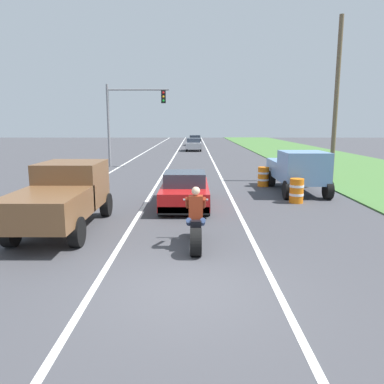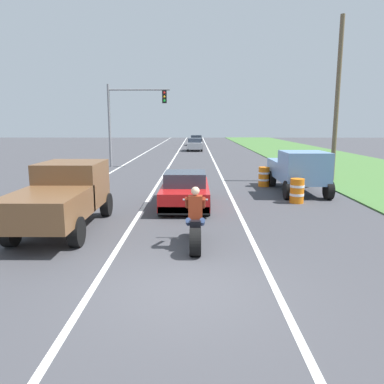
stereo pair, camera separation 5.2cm
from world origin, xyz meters
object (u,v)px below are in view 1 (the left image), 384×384
pickup_truck_left_lane_brown (63,194)px  traffic_light_mast_near (127,112)px  sports_car_red (185,190)px  construction_barrel_mid (263,177)px  construction_barrel_nearest (297,191)px  distant_car_far_ahead (194,144)px  distant_car_further_ahead (195,140)px  motorcycle_with_rider (196,226)px  pickup_truck_right_shoulder_light_blue (297,169)px

pickup_truck_left_lane_brown → traffic_light_mast_near: (-0.95, 16.85, 2.89)m
sports_car_red → construction_barrel_mid: size_ratio=4.30×
construction_barrel_nearest → distant_car_far_ahead: size_ratio=0.25×
sports_car_red → distant_car_further_ahead: (0.48, 41.89, 0.14)m
traffic_light_mast_near → construction_barrel_mid: 12.68m
distant_car_further_ahead → sports_car_red: bearing=-90.7°
sports_car_red → construction_barrel_nearest: 4.59m
traffic_light_mast_near → motorcycle_with_rider: bearing=-75.1°
construction_barrel_nearest → distant_car_further_ahead: size_ratio=0.25×
construction_barrel_nearest → distant_car_far_ahead: distant_car_far_ahead is taller
motorcycle_with_rider → construction_barrel_nearest: bearing=53.9°
motorcycle_with_rider → distant_car_further_ahead: bearing=89.9°
distant_car_far_ahead → pickup_truck_left_lane_brown: bearing=-96.6°
motorcycle_with_rider → construction_barrel_mid: bearing=70.2°
pickup_truck_right_shoulder_light_blue → construction_barrel_mid: 2.17m
construction_barrel_nearest → distant_car_far_ahead: 29.92m
traffic_light_mast_near → distant_car_far_ahead: 17.73m
motorcycle_with_rider → sports_car_red: motorcycle_with_rider is taller
sports_car_red → distant_car_far_ahead: 30.26m
motorcycle_with_rider → pickup_truck_right_shoulder_light_blue: pickup_truck_right_shoulder_light_blue is taller
construction_barrel_mid → motorcycle_with_rider: bearing=-109.8°
sports_car_red → construction_barrel_nearest: sports_car_red is taller
construction_barrel_mid → distant_car_far_ahead: 25.78m
construction_barrel_mid → distant_car_far_ahead: size_ratio=0.25×
sports_car_red → traffic_light_mast_near: 14.65m
motorcycle_with_rider → pickup_truck_left_lane_brown: bearing=157.0°
sports_car_red → distant_car_further_ahead: distant_car_further_ahead is taller
construction_barrel_nearest → pickup_truck_left_lane_brown: bearing=-153.9°
pickup_truck_left_lane_brown → distant_car_far_ahead: pickup_truck_left_lane_brown is taller
traffic_light_mast_near → distant_car_far_ahead: (4.84, 16.75, -3.22)m
sports_car_red → traffic_light_mast_near: (-4.54, 13.52, 3.37)m
pickup_truck_left_lane_brown → distant_car_further_ahead: pickup_truck_left_lane_brown is taller
distant_car_far_ahead → sports_car_red: bearing=-90.6°
construction_barrel_nearest → construction_barrel_mid: size_ratio=1.00×
motorcycle_with_rider → traffic_light_mast_near: size_ratio=0.37×
distant_car_further_ahead → traffic_light_mast_near: bearing=-100.0°
distant_car_further_ahead → distant_car_far_ahead: bearing=-90.9°
distant_car_further_ahead → pickup_truck_right_shoulder_light_blue: bearing=-83.0°
pickup_truck_right_shoulder_light_blue → traffic_light_mast_near: size_ratio=0.80×
motorcycle_with_rider → construction_barrel_nearest: 7.03m
traffic_light_mast_near → construction_barrel_nearest: (9.08, -12.86, -3.49)m
distant_car_far_ahead → distant_car_further_ahead: bearing=89.1°
pickup_truck_right_shoulder_light_blue → distant_car_further_ahead: 39.08m
sports_car_red → distant_car_further_ahead: size_ratio=1.08×
construction_barrel_mid → distant_car_further_ahead: 37.31m
pickup_truck_left_lane_brown → motorcycle_with_rider: bearing=-23.0°
construction_barrel_nearest → distant_car_further_ahead: 41.44m
distant_car_further_ahead → motorcycle_with_rider: bearing=-90.1°
traffic_light_mast_near → pickup_truck_right_shoulder_light_blue: bearing=-46.9°
distant_car_further_ahead → construction_barrel_nearest: bearing=-84.4°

